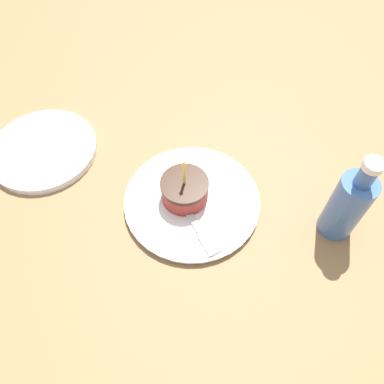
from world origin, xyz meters
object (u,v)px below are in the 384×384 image
at_px(plate, 192,201).
at_px(cake_slice, 184,190).
at_px(side_plate, 44,150).
at_px(fork, 196,222).
at_px(bottle, 348,205).

height_order(plate, cake_slice, cake_slice).
relative_size(cake_slice, side_plate, 0.49).
distance_m(fork, side_plate, 0.36).
height_order(cake_slice, fork, cake_slice).
bearing_deg(bottle, cake_slice, -76.55).
distance_m(plate, bottle, 0.27).
relative_size(plate, bottle, 1.35).
height_order(bottle, side_plate, bottle).
xyz_separation_m(plate, fork, (0.04, 0.03, 0.01)).
relative_size(plate, fork, 1.76).
distance_m(plate, side_plate, 0.33).
bearing_deg(side_plate, bottle, 97.78).
bearing_deg(bottle, plate, -76.10).
xyz_separation_m(plate, cake_slice, (0.00, -0.02, 0.03)).
xyz_separation_m(plate, bottle, (-0.06, 0.26, 0.07)).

